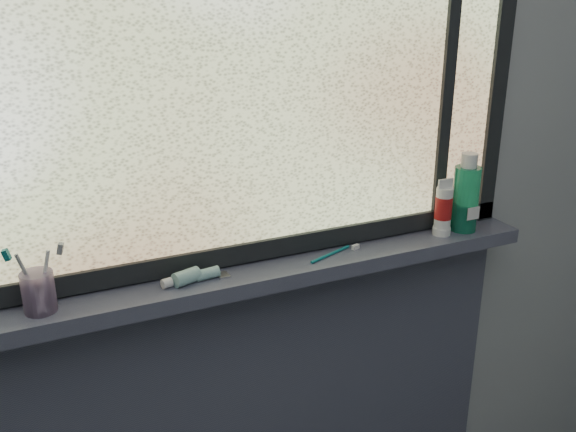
{
  "coord_description": "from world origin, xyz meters",
  "views": [
    {
      "loc": [
        -0.51,
        -0.12,
        1.7
      ],
      "look_at": [
        0.03,
        1.05,
        1.22
      ],
      "focal_mm": 40.0,
      "sensor_mm": 36.0,
      "label": 1
    }
  ],
  "objects": [
    {
      "name": "toothbrush_cup",
      "position": [
        -0.48,
        1.23,
        1.07
      ],
      "size": [
        0.09,
        0.09,
        0.09
      ],
      "primitive_type": "cylinder",
      "rotation": [
        0.0,
        0.0,
        -0.3
      ],
      "color": "#BC99CA",
      "rests_on": "windowsill"
    },
    {
      "name": "frame_mullion",
      "position": [
        0.6,
        1.28,
        1.53
      ],
      "size": [
        0.03,
        0.03,
        1.0
      ],
      "primitive_type": "cube",
      "color": "black",
      "rests_on": "wall_back"
    },
    {
      "name": "toothpaste_tube",
      "position": [
        -0.14,
        1.22,
        1.04
      ],
      "size": [
        0.2,
        0.09,
        0.04
      ],
      "primitive_type": null,
      "rotation": [
        0.0,
        0.0,
        0.24
      ],
      "color": "silver",
      "rests_on": "windowsill"
    },
    {
      "name": "mouthwash_bottle",
      "position": [
        0.66,
        1.23,
        1.13
      ],
      "size": [
        0.09,
        0.09,
        0.19
      ],
      "primitive_type": "cylinder",
      "rotation": [
        0.0,
        0.0,
        0.22
      ],
      "color": "#1D966C",
      "rests_on": "windowsill"
    },
    {
      "name": "toothbrush_lying",
      "position": [
        0.23,
        1.22,
        1.03
      ],
      "size": [
        0.17,
        0.08,
        0.01
      ],
      "primitive_type": null,
      "rotation": [
        0.0,
        0.0,
        0.36
      ],
      "color": "#0C666C",
      "rests_on": "windowsill"
    },
    {
      "name": "wall_back",
      "position": [
        0.0,
        1.3,
        1.25
      ],
      "size": [
        3.0,
        0.01,
        2.5
      ],
      "primitive_type": "cube",
      "color": "#9EA3A8",
      "rests_on": "ground"
    },
    {
      "name": "frame_bottom",
      "position": [
        0.0,
        1.28,
        1.05
      ],
      "size": [
        1.6,
        0.03,
        0.05
      ],
      "primitive_type": "cube",
      "color": "black",
      "rests_on": "windowsill"
    },
    {
      "name": "window_pane",
      "position": [
        0.0,
        1.28,
        1.53
      ],
      "size": [
        1.5,
        0.01,
        1.0
      ],
      "primitive_type": "cube",
      "color": "silver",
      "rests_on": "wall_back"
    },
    {
      "name": "frame_right",
      "position": [
        0.78,
        1.28,
        1.53
      ],
      "size": [
        0.05,
        0.03,
        1.1
      ],
      "primitive_type": "cube",
      "color": "black",
      "rests_on": "wall_back"
    },
    {
      "name": "windowsill",
      "position": [
        0.0,
        1.23,
        1.0
      ],
      "size": [
        1.62,
        0.14,
        0.04
      ],
      "primitive_type": "cube",
      "color": "#43465A",
      "rests_on": "wall_back"
    },
    {
      "name": "cream_tube",
      "position": [
        0.58,
        1.22,
        1.11
      ],
      "size": [
        0.06,
        0.06,
        0.12
      ],
      "primitive_type": "cylinder",
      "rotation": [
        0.0,
        0.0,
        -0.41
      ],
      "color": "silver",
      "rests_on": "windowsill"
    },
    {
      "name": "sill_apron",
      "position": [
        0.0,
        1.29,
        0.49
      ],
      "size": [
        1.62,
        0.02,
        0.98
      ],
      "primitive_type": "cube",
      "color": "#43465A",
      "rests_on": "floor"
    }
  ]
}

